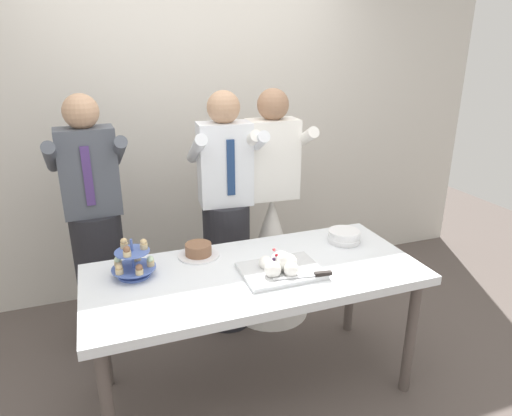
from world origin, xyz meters
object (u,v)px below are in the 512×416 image
at_px(round_cake, 198,251).
at_px(person_bride, 271,241).
at_px(plate_stack, 344,236).
at_px(person_guest, 97,238).
at_px(person_groom, 226,227).
at_px(cupcake_stand, 133,262).
at_px(dessert_table, 255,283).
at_px(main_cake_tray, 281,267).

bearing_deg(round_cake, person_bride, 35.20).
relative_size(round_cake, person_bride, 0.14).
height_order(plate_stack, person_guest, person_guest).
bearing_deg(round_cake, person_groom, 55.57).
distance_m(plate_stack, person_bride, 0.66).
xyz_separation_m(cupcake_stand, person_groom, (0.67, 0.54, -0.11)).
xyz_separation_m(plate_stack, round_cake, (-0.89, 0.12, -0.01)).
relative_size(round_cake, person_guest, 0.14).
xyz_separation_m(dessert_table, round_cake, (-0.25, 0.28, 0.11)).
distance_m(person_groom, person_guest, 0.84).
distance_m(cupcake_stand, person_bride, 1.19).
bearing_deg(dessert_table, main_cake_tray, -33.52).
bearing_deg(person_bride, plate_stack, -65.83).
distance_m(plate_stack, round_cake, 0.89).
xyz_separation_m(plate_stack, person_groom, (-0.59, 0.55, -0.07)).
bearing_deg(plate_stack, person_groom, 137.45).
bearing_deg(cupcake_stand, plate_stack, -0.06).
relative_size(main_cake_tray, plate_stack, 2.19).
distance_m(dessert_table, plate_stack, 0.67).
height_order(cupcake_stand, round_cake, cupcake_stand).
height_order(cupcake_stand, person_bride, person_bride).
bearing_deg(main_cake_tray, person_guest, 135.51).
relative_size(person_bride, person_guest, 1.00).
bearing_deg(person_groom, plate_stack, -42.55).
xyz_separation_m(plate_stack, person_guest, (-1.43, 0.65, -0.07)).
distance_m(cupcake_stand, person_groom, 0.87).
height_order(cupcake_stand, person_guest, person_guest).
height_order(person_bride, person_guest, same).
relative_size(plate_stack, person_bride, 0.12).
relative_size(dessert_table, plate_stack, 9.06).
xyz_separation_m(person_groom, person_guest, (-0.84, 0.10, 0.00)).
xyz_separation_m(round_cake, person_guest, (-0.54, 0.53, -0.06)).
bearing_deg(person_bride, cupcake_stand, -150.79).
xyz_separation_m(plate_stack, person_bride, (-0.25, 0.56, -0.23)).
xyz_separation_m(dessert_table, person_guest, (-0.79, 0.81, 0.05)).
bearing_deg(plate_stack, cupcake_stand, 179.94).
bearing_deg(main_cake_tray, plate_stack, 24.61).
distance_m(dessert_table, person_groom, 0.71).
xyz_separation_m(main_cake_tray, person_guest, (-0.91, 0.89, -0.07)).
height_order(round_cake, person_bride, person_bride).
height_order(cupcake_stand, main_cake_tray, cupcake_stand).
bearing_deg(cupcake_stand, person_guest, 104.68).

